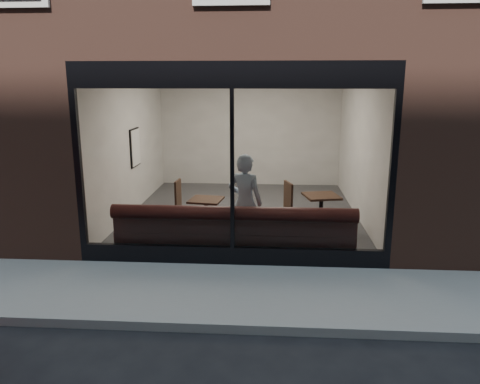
# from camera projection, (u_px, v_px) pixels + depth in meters

# --- Properties ---
(ground) EXTENTS (120.00, 120.00, 0.00)m
(ground) POSITION_uv_depth(u_px,v_px,m) (219.00, 329.00, 5.63)
(ground) COLOR black
(ground) RESTS_ON ground
(sidewalk_near) EXTENTS (40.00, 2.00, 0.01)m
(sidewalk_near) POSITION_uv_depth(u_px,v_px,m) (226.00, 292.00, 6.60)
(sidewalk_near) COLOR gray
(sidewalk_near) RESTS_ON ground
(kerb_near) EXTENTS (40.00, 0.10, 0.12)m
(kerb_near) POSITION_uv_depth(u_px,v_px,m) (218.00, 327.00, 5.57)
(kerb_near) COLOR gray
(kerb_near) RESTS_ON ground
(host_building_pier_left) EXTENTS (2.50, 12.00, 3.20)m
(host_building_pier_left) POSITION_uv_depth(u_px,v_px,m) (118.00, 128.00, 13.26)
(host_building_pier_left) COLOR brown
(host_building_pier_left) RESTS_ON ground
(host_building_pier_right) EXTENTS (2.50, 12.00, 3.20)m
(host_building_pier_right) POSITION_uv_depth(u_px,v_px,m) (387.00, 130.00, 12.77)
(host_building_pier_right) COLOR brown
(host_building_pier_right) RESTS_ON ground
(host_building_backfill) EXTENTS (5.00, 6.00, 3.20)m
(host_building_backfill) POSITION_uv_depth(u_px,v_px,m) (254.00, 120.00, 15.93)
(host_building_backfill) COLOR brown
(host_building_backfill) RESTS_ON ground
(cafe_floor) EXTENTS (6.00, 6.00, 0.00)m
(cafe_floor) POSITION_uv_depth(u_px,v_px,m) (244.00, 213.00, 10.48)
(cafe_floor) COLOR #2D2D30
(cafe_floor) RESTS_ON ground
(cafe_ceiling) EXTENTS (6.00, 6.00, 0.00)m
(cafe_ceiling) POSITION_uv_depth(u_px,v_px,m) (244.00, 67.00, 9.73)
(cafe_ceiling) COLOR white
(cafe_ceiling) RESTS_ON host_building_upper
(cafe_wall_back) EXTENTS (5.00, 0.00, 5.00)m
(cafe_wall_back) POSITION_uv_depth(u_px,v_px,m) (250.00, 129.00, 13.01)
(cafe_wall_back) COLOR beige
(cafe_wall_back) RESTS_ON ground
(cafe_wall_left) EXTENTS (0.00, 6.00, 6.00)m
(cafe_wall_left) POSITION_uv_depth(u_px,v_px,m) (131.00, 142.00, 10.27)
(cafe_wall_left) COLOR beige
(cafe_wall_left) RESTS_ON ground
(cafe_wall_right) EXTENTS (0.00, 6.00, 6.00)m
(cafe_wall_right) POSITION_uv_depth(u_px,v_px,m) (360.00, 144.00, 9.94)
(cafe_wall_right) COLOR beige
(cafe_wall_right) RESTS_ON ground
(storefront_kick) EXTENTS (5.00, 0.10, 0.30)m
(storefront_kick) POSITION_uv_depth(u_px,v_px,m) (233.00, 256.00, 7.58)
(storefront_kick) COLOR black
(storefront_kick) RESTS_ON ground
(storefront_header) EXTENTS (5.00, 0.10, 0.40)m
(storefront_header) POSITION_uv_depth(u_px,v_px,m) (232.00, 75.00, 6.92)
(storefront_header) COLOR black
(storefront_header) RESTS_ON host_building_upper
(storefront_mullion) EXTENTS (0.06, 0.10, 2.50)m
(storefront_mullion) POSITION_uv_depth(u_px,v_px,m) (232.00, 171.00, 7.26)
(storefront_mullion) COLOR black
(storefront_mullion) RESTS_ON storefront_kick
(storefront_glass) EXTENTS (4.80, 0.00, 4.80)m
(storefront_glass) POSITION_uv_depth(u_px,v_px,m) (232.00, 171.00, 7.23)
(storefront_glass) COLOR white
(storefront_glass) RESTS_ON storefront_kick
(banquette) EXTENTS (4.00, 0.55, 0.45)m
(banquette) POSITION_uv_depth(u_px,v_px,m) (235.00, 243.00, 7.96)
(banquette) COLOR #361315
(banquette) RESTS_ON cafe_floor
(person) EXTENTS (0.72, 0.59, 1.71)m
(person) POSITION_uv_depth(u_px,v_px,m) (245.00, 203.00, 8.10)
(person) COLOR #A9C4DE
(person) RESTS_ON cafe_floor
(cafe_table_left) EXTENTS (0.66, 0.66, 0.04)m
(cafe_table_left) POSITION_uv_depth(u_px,v_px,m) (206.00, 200.00, 8.74)
(cafe_table_left) COLOR black
(cafe_table_left) RESTS_ON cafe_floor
(cafe_table_right) EXTENTS (0.76, 0.76, 0.04)m
(cafe_table_right) POSITION_uv_depth(u_px,v_px,m) (322.00, 196.00, 9.03)
(cafe_table_right) COLOR black
(cafe_table_right) RESTS_ON cafe_floor
(cafe_chair_left) EXTENTS (0.41, 0.41, 0.04)m
(cafe_chair_left) POSITION_uv_depth(u_px,v_px,m) (170.00, 214.00, 9.63)
(cafe_chair_left) COLOR black
(cafe_chair_left) RESTS_ON cafe_floor
(cafe_chair_right) EXTENTS (0.56, 0.56, 0.04)m
(cafe_chair_right) POSITION_uv_depth(u_px,v_px,m) (279.00, 217.00, 9.39)
(cafe_chair_right) COLOR black
(cafe_chair_right) RESTS_ON cafe_floor
(wall_poster) EXTENTS (0.02, 0.60, 0.80)m
(wall_poster) POSITION_uv_depth(u_px,v_px,m) (136.00, 147.00, 10.52)
(wall_poster) COLOR white
(wall_poster) RESTS_ON cafe_wall_left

